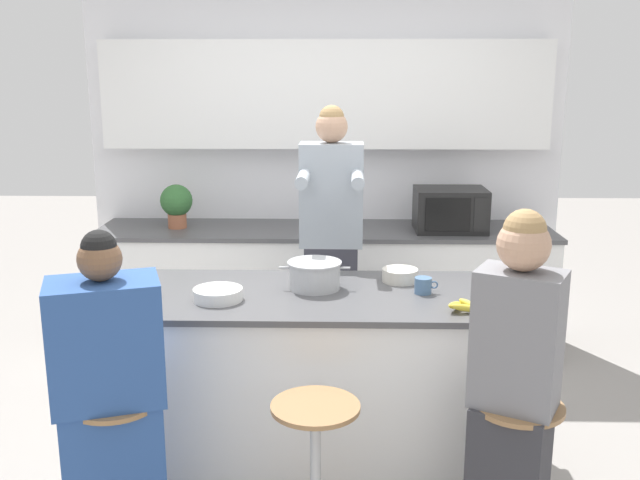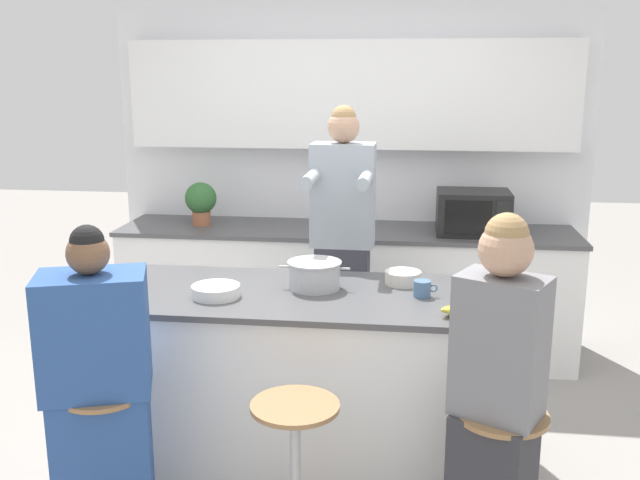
# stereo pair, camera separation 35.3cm
# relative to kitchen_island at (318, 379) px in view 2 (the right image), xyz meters

# --- Properties ---
(ground_plane) EXTENTS (16.00, 16.00, 0.00)m
(ground_plane) POSITION_rel_kitchen_island_xyz_m (0.00, 0.00, -0.47)
(ground_plane) COLOR gray
(wall_back) EXTENTS (3.42, 0.22, 2.70)m
(wall_back) POSITION_rel_kitchen_island_xyz_m (0.00, 1.83, 1.08)
(wall_back) COLOR white
(wall_back) RESTS_ON ground_plane
(back_counter) EXTENTS (3.18, 0.66, 0.91)m
(back_counter) POSITION_rel_kitchen_island_xyz_m (0.00, 1.52, -0.01)
(back_counter) COLOR white
(back_counter) RESTS_ON ground_plane
(kitchen_island) EXTENTS (2.05, 0.82, 0.92)m
(kitchen_island) POSITION_rel_kitchen_island_xyz_m (0.00, 0.00, 0.00)
(kitchen_island) COLOR black
(kitchen_island) RESTS_ON ground_plane
(bar_stool_leftmost) EXTENTS (0.38, 0.38, 0.68)m
(bar_stool_leftmost) POSITION_rel_kitchen_island_xyz_m (-0.82, -0.70, -0.10)
(bar_stool_leftmost) COLOR #997047
(bar_stool_leftmost) RESTS_ON ground_plane
(bar_stool_center) EXTENTS (0.38, 0.38, 0.68)m
(bar_stool_center) POSITION_rel_kitchen_island_xyz_m (0.00, -0.72, -0.10)
(bar_stool_center) COLOR #997047
(bar_stool_center) RESTS_ON ground_plane
(person_cooking) EXTENTS (0.38, 0.56, 1.80)m
(person_cooking) POSITION_rel_kitchen_island_xyz_m (0.05, 0.74, 0.44)
(person_cooking) COLOR #383842
(person_cooking) RESTS_ON ground_plane
(person_wrapped_blanket) EXTENTS (0.50, 0.41, 1.40)m
(person_wrapped_blanket) POSITION_rel_kitchen_island_xyz_m (-0.84, -0.71, 0.19)
(person_wrapped_blanket) COLOR #2D5193
(person_wrapped_blanket) RESTS_ON ground_plane
(person_seated_near) EXTENTS (0.39, 0.37, 1.48)m
(person_seated_near) POSITION_rel_kitchen_island_xyz_m (0.79, -0.71, 0.24)
(person_seated_near) COLOR #333338
(person_seated_near) RESTS_ON ground_plane
(cooking_pot) EXTENTS (0.36, 0.27, 0.14)m
(cooking_pot) POSITION_rel_kitchen_island_xyz_m (-0.03, 0.08, 0.53)
(cooking_pot) COLOR #B7BABC
(cooking_pot) RESTS_ON kitchen_island
(fruit_bowl) EXTENTS (0.24, 0.24, 0.06)m
(fruit_bowl) POSITION_rel_kitchen_island_xyz_m (-0.48, -0.12, 0.49)
(fruit_bowl) COLOR white
(fruit_bowl) RESTS_ON kitchen_island
(mixing_bowl_steel) EXTENTS (0.19, 0.19, 0.07)m
(mixing_bowl_steel) POSITION_rel_kitchen_island_xyz_m (0.41, 0.21, 0.49)
(mixing_bowl_steel) COLOR silver
(mixing_bowl_steel) RESTS_ON kitchen_island
(coffee_cup_near) EXTENTS (0.12, 0.08, 0.08)m
(coffee_cup_near) POSITION_rel_kitchen_island_xyz_m (0.51, 0.01, 0.50)
(coffee_cup_near) COLOR #4C7099
(coffee_cup_near) RESTS_ON kitchen_island
(banana_bunch) EXTENTS (0.18, 0.13, 0.06)m
(banana_bunch) POSITION_rel_kitchen_island_xyz_m (0.66, -0.26, 0.48)
(banana_bunch) COLOR yellow
(banana_bunch) RESTS_ON kitchen_island
(microwave) EXTENTS (0.48, 0.37, 0.29)m
(microwave) POSITION_rel_kitchen_island_xyz_m (0.86, 1.47, 0.59)
(microwave) COLOR black
(microwave) RESTS_ON back_counter
(potted_plant) EXTENTS (0.22, 0.22, 0.31)m
(potted_plant) POSITION_rel_kitchen_island_xyz_m (-1.04, 1.52, 0.62)
(potted_plant) COLOR #A86042
(potted_plant) RESTS_ON back_counter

